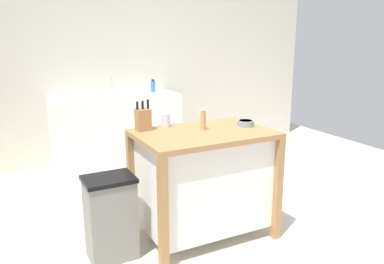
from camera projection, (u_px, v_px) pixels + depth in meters
ground_plane at (209, 242)px, 3.16m from camera, size 6.93×6.93×0.00m
wall_back at (111, 59)px, 4.99m from camera, size 5.93×0.10×2.60m
kitchen_island at (204, 178)px, 3.16m from camera, size 1.05×0.70×0.88m
knife_block at (143, 119)px, 3.08m from camera, size 0.11×0.09×0.24m
bowl_ceramic_small at (246, 123)px, 3.24m from camera, size 0.13×0.13×0.05m
drinking_cup at (166, 120)px, 3.20m from camera, size 0.07×0.07×0.11m
pepper_grinder at (203, 120)px, 3.10m from camera, size 0.04×0.04×0.17m
trash_bin at (111, 217)px, 2.88m from camera, size 0.36×0.28×0.63m
sink_counter at (117, 131)px, 4.86m from camera, size 1.51×0.60×0.89m
sink_faucet at (111, 85)px, 4.85m from camera, size 0.02×0.02×0.22m
bottle_dish_soap at (153, 86)px, 4.98m from camera, size 0.06×0.06×0.17m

